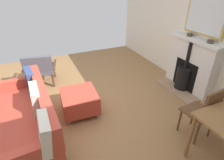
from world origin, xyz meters
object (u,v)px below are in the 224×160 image
object	(u,v)px
mantel_bowl_far	(211,41)
dining_chair_near_fireplace	(205,111)
mantel_bowl_near	(190,34)
ottoman	(79,100)
sofa	(27,119)
armchair_accent	(40,68)
fireplace	(189,67)

from	to	relation	value
mantel_bowl_far	dining_chair_near_fireplace	distance (m)	1.45
mantel_bowl_near	dining_chair_near_fireplace	bearing A→B (deg)	56.43
mantel_bowl_far	ottoman	distance (m)	2.63
sofa	armchair_accent	world-z (taller)	sofa
mantel_bowl_far	armchair_accent	distance (m)	3.52
mantel_bowl_far	sofa	world-z (taller)	mantel_bowl_far
armchair_accent	ottoman	bearing A→B (deg)	112.20
mantel_bowl_near	ottoman	distance (m)	2.59
dining_chair_near_fireplace	fireplace	bearing A→B (deg)	-126.84
fireplace	mantel_bowl_near	size ratio (longest dim) A/B	10.08
sofa	armchair_accent	xyz separation A→B (m)	(-0.32, -1.60, 0.07)
fireplace	mantel_bowl_far	size ratio (longest dim) A/B	10.27
fireplace	mantel_bowl_near	world-z (taller)	mantel_bowl_near
mantel_bowl_far	fireplace	bearing A→B (deg)	-84.48
mantel_bowl_near	mantel_bowl_far	xyz separation A→B (m)	(0.00, 0.51, -0.00)
ottoman	armchair_accent	xyz separation A→B (m)	(0.54, -1.31, 0.18)
armchair_accent	mantel_bowl_far	bearing A→B (deg)	149.18
fireplace	mantel_bowl_far	distance (m)	0.73
sofa	dining_chair_near_fireplace	bearing A→B (deg)	155.75
fireplace	mantel_bowl_near	bearing A→B (deg)	-98.50
ottoman	armchair_accent	size ratio (longest dim) A/B	0.89
mantel_bowl_far	sofa	distance (m)	3.38
mantel_bowl_near	sofa	bearing A→B (deg)	6.07
armchair_accent	sofa	bearing A→B (deg)	78.58
mantel_bowl_far	dining_chair_near_fireplace	world-z (taller)	mantel_bowl_far
mantel_bowl_near	dining_chair_near_fireplace	distance (m)	1.81
fireplace	dining_chair_near_fireplace	size ratio (longest dim) A/B	1.38
dining_chair_near_fireplace	sofa	bearing A→B (deg)	-24.25
mantel_bowl_near	mantel_bowl_far	bearing A→B (deg)	90.00
mantel_bowl_near	mantel_bowl_far	world-z (taller)	same
fireplace	sofa	size ratio (longest dim) A/B	0.65
sofa	armchair_accent	bearing A→B (deg)	-101.42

